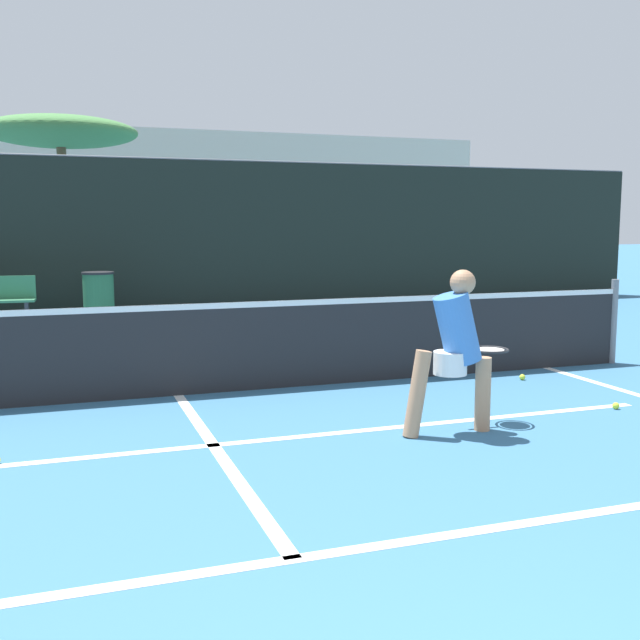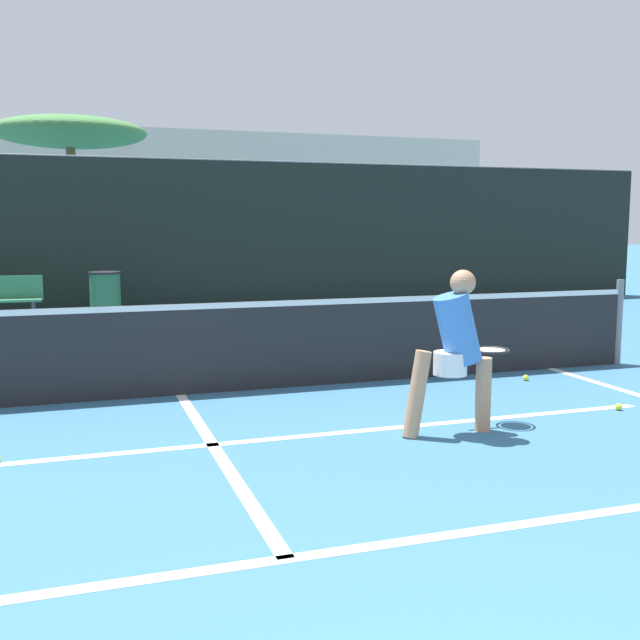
{
  "view_description": "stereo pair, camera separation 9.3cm",
  "coord_description": "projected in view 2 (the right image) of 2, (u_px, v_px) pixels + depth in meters",
  "views": [
    {
      "loc": [
        -1.11,
        -0.84,
        1.77
      ],
      "look_at": [
        0.98,
        5.15,
        0.95
      ],
      "focal_mm": 42.0,
      "sensor_mm": 36.0,
      "label": 1
    },
    {
      "loc": [
        -1.02,
        -0.87,
        1.77
      ],
      "look_at": [
        0.98,
        5.15,
        0.95
      ],
      "focal_mm": 42.0,
      "sensor_mm": 36.0,
      "label": 2
    }
  ],
  "objects": [
    {
      "name": "trash_bin",
      "position": [
        105.0,
        296.0,
        13.57
      ],
      "size": [
        0.57,
        0.57,
        0.9
      ],
      "color": "#28603D",
      "rests_on": "ground"
    },
    {
      "name": "tree_west",
      "position": [
        70.0,
        134.0,
        22.44
      ],
      "size": [
        4.53,
        4.53,
        4.92
      ],
      "color": "brown",
      "rests_on": "ground"
    },
    {
      "name": "net",
      "position": [
        179.0,
        346.0,
        7.7
      ],
      "size": [
        11.09,
        0.09,
        1.07
      ],
      "color": "slate",
      "rests_on": "ground"
    },
    {
      "name": "tennis_ball_scattered_2",
      "position": [
        526.0,
        378.0,
        8.47
      ],
      "size": [
        0.07,
        0.07,
        0.07
      ],
      "primitive_type": "sphere",
      "color": "#D1E033",
      "rests_on": "ground"
    },
    {
      "name": "player_practicing",
      "position": [
        456.0,
        346.0,
        6.26
      ],
      "size": [
        1.11,
        0.54,
        1.4
      ],
      "rotation": [
        0.0,
        0.0,
        -0.02
      ],
      "color": "tan",
      "rests_on": "ground"
    },
    {
      "name": "court_baseline_near",
      "position": [
        286.0,
        559.0,
        3.97
      ],
      "size": [
        11.0,
        0.1,
        0.01
      ],
      "primitive_type": "cube",
      "color": "white",
      "rests_on": "ground"
    },
    {
      "name": "court_service_line",
      "position": [
        213.0,
        445.0,
        6.02
      ],
      "size": [
        8.25,
        0.1,
        0.01
      ],
      "primitive_type": "cube",
      "color": "white",
      "rests_on": "ground"
    },
    {
      "name": "tennis_ball_scattered_4",
      "position": [
        619.0,
        407.0,
        7.13
      ],
      "size": [
        0.07,
        0.07,
        0.07
      ],
      "primitive_type": "sphere",
      "color": "#D1E033",
      "rests_on": "ground"
    },
    {
      "name": "building_far",
      "position": [
        94.0,
        197.0,
        32.01
      ],
      "size": [
        36.0,
        2.4,
        5.75
      ],
      "primitive_type": "cube",
      "color": "beige",
      "rests_on": "ground"
    },
    {
      "name": "fence_back",
      "position": [
        125.0,
        236.0,
        14.62
      ],
      "size": [
        24.0,
        0.06,
        3.05
      ],
      "color": "black",
      "rests_on": "ground"
    },
    {
      "name": "court_center_mark",
      "position": [
        216.0,
        450.0,
        5.87
      ],
      "size": [
        0.1,
        4.03,
        0.01
      ],
      "primitive_type": "cube",
      "color": "white",
      "rests_on": "ground"
    }
  ]
}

